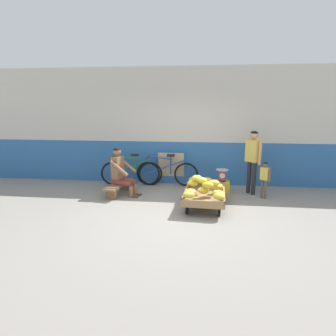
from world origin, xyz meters
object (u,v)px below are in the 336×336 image
object	(u,v)px
bicycle_far_left	(167,173)
bicycle_near_left	(131,172)
weighing_scale	(222,175)
plastic_crate	(222,187)
customer_adult	(253,155)
vendor_seated	(121,172)
banana_cart	(205,195)
low_bench	(118,186)
customer_child	(265,176)
sign_board	(171,168)

from	to	relation	value
bicycle_far_left	bicycle_near_left	bearing A→B (deg)	-175.63
weighing_scale	bicycle_far_left	bearing A→B (deg)	160.95
plastic_crate	customer_adult	size ratio (longest dim) A/B	0.24
vendor_seated	plastic_crate	distance (m)	2.49
plastic_crate	banana_cart	bearing A→B (deg)	-113.09
bicycle_far_left	banana_cart	bearing A→B (deg)	-56.23
low_bench	weighing_scale	distance (m)	2.54
customer_child	sign_board	bearing A→B (deg)	156.25
customer_adult	low_bench	bearing A→B (deg)	-172.46
low_bench	bicycle_far_left	bearing A→B (deg)	39.67
weighing_scale	sign_board	size ratio (longest dim) A/B	0.34
weighing_scale	bicycle_far_left	world-z (taller)	bicycle_far_left
sign_board	customer_child	bearing A→B (deg)	-23.75
bicycle_far_left	customer_adult	xyz separation A→B (m)	(2.12, -0.47, 0.60)
low_bench	customer_adult	distance (m)	3.32
plastic_crate	customer_adult	world-z (taller)	customer_adult
banana_cart	bicycle_near_left	bearing A→B (deg)	144.03
banana_cart	weighing_scale	world-z (taller)	weighing_scale
low_bench	customer_adult	size ratio (longest dim) A/B	0.74
vendor_seated	low_bench	bearing A→B (deg)	165.62
low_bench	bicycle_near_left	distance (m)	0.84
plastic_crate	sign_board	xyz separation A→B (m)	(-1.32, 0.69, 0.29)
banana_cart	low_bench	size ratio (longest dim) A/B	1.32
bicycle_far_left	customer_child	xyz separation A→B (m)	(2.36, -0.80, 0.18)
banana_cart	bicycle_near_left	size ratio (longest dim) A/B	0.90
banana_cart	low_bench	bearing A→B (deg)	164.02
vendor_seated	sign_board	world-z (taller)	vendor_seated
low_bench	plastic_crate	distance (m)	2.53
weighing_scale	bicycle_near_left	xyz separation A→B (m)	(-2.37, 0.42, -0.10)
banana_cart	plastic_crate	bearing A→B (deg)	66.91
vendor_seated	sign_board	bearing A→B (deg)	45.71
banana_cart	vendor_seated	size ratio (longest dim) A/B	1.31
customer_adult	bicycle_near_left	bearing A→B (deg)	172.64
low_bench	customer_child	distance (m)	3.45
vendor_seated	customer_adult	size ratio (longest dim) A/B	0.75
bicycle_far_left	weighing_scale	bearing A→B (deg)	-19.05
bicycle_far_left	customer_adult	distance (m)	2.26
low_bench	plastic_crate	bearing A→B (deg)	9.20
vendor_seated	plastic_crate	size ratio (longest dim) A/B	3.17
bicycle_near_left	bicycle_far_left	xyz separation A→B (m)	(0.95, 0.07, 0.00)
weighing_scale	sign_board	world-z (taller)	sign_board
low_bench	customer_child	size ratio (longest dim) A/B	1.32
plastic_crate	bicycle_near_left	distance (m)	2.42
sign_board	customer_child	distance (m)	2.47
bicycle_near_left	customer_child	world-z (taller)	customer_child
sign_board	customer_child	xyz separation A→B (m)	(2.26, -1.00, 0.09)
bicycle_near_left	vendor_seated	bearing A→B (deg)	-92.60
weighing_scale	customer_child	xyz separation A→B (m)	(0.94, -0.31, 0.08)
plastic_crate	bicycle_far_left	bearing A→B (deg)	160.99
customer_child	plastic_crate	bearing A→B (deg)	161.89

